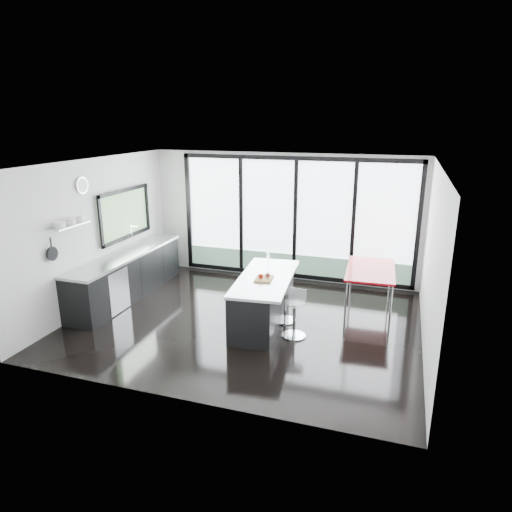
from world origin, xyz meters
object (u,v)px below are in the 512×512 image
(bar_stool_far, at_px, (285,305))
(island, at_px, (262,299))
(bar_stool_near, at_px, (294,319))
(red_table, at_px, (369,289))

(bar_stool_far, bearing_deg, island, -179.48)
(bar_stool_near, bearing_deg, bar_stool_far, 122.86)
(bar_stool_far, bearing_deg, bar_stool_near, -84.77)
(island, distance_m, bar_stool_near, 0.79)
(bar_stool_far, relative_size, red_table, 0.41)
(island, xyz_separation_m, bar_stool_near, (0.68, -0.37, -0.13))
(island, bearing_deg, bar_stool_far, 23.41)
(red_table, bearing_deg, bar_stool_far, -143.82)
(island, xyz_separation_m, bar_stool_far, (0.39, 0.17, -0.13))
(bar_stool_near, height_order, bar_stool_far, bar_stool_near)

